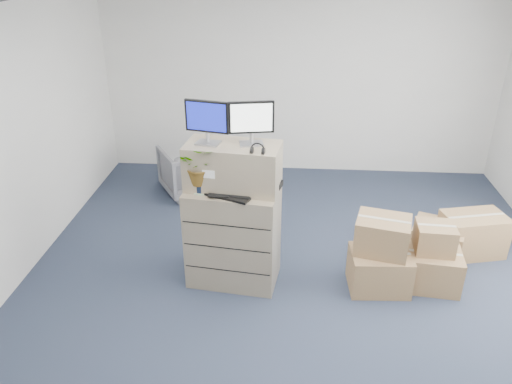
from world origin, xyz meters
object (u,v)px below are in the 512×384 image
keyboard (229,195)px  potted_plant (201,170)px  water_bottle (241,174)px  monitor_right (251,121)px  office_chair (189,168)px  filing_cabinet_lower (233,235)px  monitor_left (207,120)px

keyboard → potted_plant: (-0.29, 0.09, 0.22)m
water_bottle → monitor_right: bearing=-2.1°
potted_plant → office_chair: bearing=105.4°
potted_plant → office_chair: 2.42m
potted_plant → monitor_right: bearing=14.1°
filing_cabinet_lower → potted_plant: potted_plant is taller
filing_cabinet_lower → water_bottle: 0.69m
office_chair → filing_cabinet_lower: bearing=81.9°
keyboard → office_chair: (-0.88, 2.24, -0.72)m
office_chair → potted_plant: bearing=74.1°
monitor_right → water_bottle: bearing=167.4°
filing_cabinet_lower → monitor_left: 1.28m
monitor_right → water_bottle: size_ratio=1.55×
water_bottle → monitor_left: bearing=-177.7°
keyboard → office_chair: 2.51m
filing_cabinet_lower → keyboard: keyboard is taller
keyboard → water_bottle: 0.27m
filing_cabinet_lower → monitor_left: monitor_left is taller
monitor_right → keyboard: monitor_right is taller
potted_plant → filing_cabinet_lower: bearing=11.6°
potted_plant → monitor_left: bearing=60.0°
water_bottle → keyboard: bearing=-114.7°
filing_cabinet_lower → monitor_right: monitor_right is taller
monitor_right → office_chair: monitor_right is taller
keyboard → monitor_left: bearing=159.7°
filing_cabinet_lower → monitor_right: bearing=25.2°
monitor_right → water_bottle: 0.58m
monitor_left → office_chair: size_ratio=0.57×
monitor_right → office_chair: bearing=107.6°
office_chair → monitor_right: bearing=86.8°
keyboard → filing_cabinet_lower: bearing=107.2°
office_chair → monitor_left: bearing=76.6°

